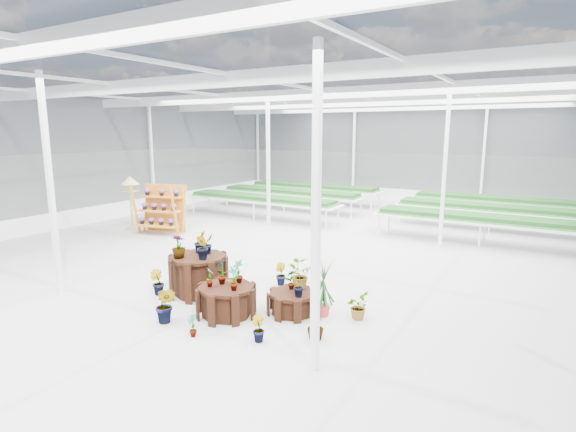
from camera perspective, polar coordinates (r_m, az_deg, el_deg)
The scene contains 10 objects.
ground_plane at distance 11.37m, azimuth -0.81°, elevation -6.39°, with size 24.00×24.00×0.00m, color gray.
greenhouse_shell at distance 10.92m, azimuth -0.84°, elevation 4.96°, with size 18.00×24.00×4.50m, color white, non-canonical shape.
steel_frame at distance 10.92m, azimuth -0.84°, elevation 4.96°, with size 18.00×24.00×4.50m, color silver, non-canonical shape.
nursery_benches at distance 17.66m, azimuth 11.48°, elevation 0.97°, with size 16.00×7.00×0.84m, color silver, non-canonical shape.
plinth_tall at distance 9.58m, azimuth -11.27°, elevation -7.33°, with size 1.21×1.21×0.82m, color black.
plinth_mid at distance 8.46m, azimuth -7.82°, elevation -10.63°, with size 1.07×1.07×0.57m, color black.
plinth_low at distance 8.49m, azimuth 0.59°, elevation -10.97°, with size 0.92×0.92×0.42m, color black.
shelf_rack at distance 15.40m, azimuth -15.97°, elevation 0.81°, with size 1.52×0.80×1.61m, color #AD661E, non-canonical shape.
bird_table at distance 16.22m, azimuth -19.27°, elevation 1.55°, with size 0.44×0.44×1.86m, color tan, non-canonical shape.
nursery_plants at distance 8.80m, azimuth -4.63°, elevation -7.95°, with size 4.66×3.19×1.34m.
Camera 1 is at (5.69, -9.26, 3.35)m, focal length 28.00 mm.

